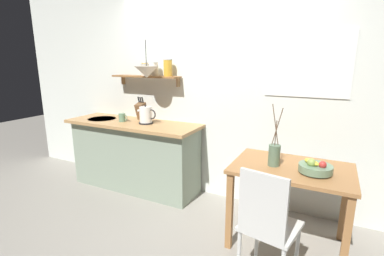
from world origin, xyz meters
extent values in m
plane|color=gray|center=(0.00, 0.00, 0.00)|extent=(14.00, 14.00, 0.00)
cube|color=silver|center=(0.20, 0.65, 1.35)|extent=(6.80, 0.10, 2.70)
cube|color=white|center=(1.05, 0.59, 1.67)|extent=(0.83, 0.01, 0.67)
cube|color=silver|center=(1.05, 0.60, 1.67)|extent=(0.77, 0.01, 0.61)
cube|color=gray|center=(-1.00, 0.32, 0.44)|extent=(1.74, 0.52, 0.88)
cube|color=tan|center=(-1.00, 0.30, 0.90)|extent=(1.83, 0.63, 0.04)
cylinder|color=#B7BABF|center=(-1.51, 0.28, 0.92)|extent=(0.38, 0.38, 0.01)
cube|color=brown|center=(-0.90, 0.49, 1.50)|extent=(0.99, 0.18, 0.02)
cube|color=#99754C|center=(-1.34, 0.57, 1.44)|extent=(0.02, 0.06, 0.12)
cube|color=#99754C|center=(-0.46, 0.57, 1.44)|extent=(0.02, 0.06, 0.12)
cylinder|color=gold|center=(-0.91, 0.49, 1.59)|extent=(0.08, 0.08, 0.16)
cylinder|color=silver|center=(-0.91, 0.49, 1.68)|extent=(0.08, 0.08, 0.01)
cylinder|color=beige|center=(-0.90, 0.49, 1.58)|extent=(0.11, 0.11, 0.14)
cylinder|color=silver|center=(-0.90, 0.49, 1.66)|extent=(0.11, 0.11, 0.01)
cylinder|color=beige|center=(-0.76, 0.49, 1.60)|extent=(0.09, 0.09, 0.16)
cylinder|color=silver|center=(-0.76, 0.49, 1.68)|extent=(0.09, 0.09, 0.01)
cylinder|color=beige|center=(-0.75, 0.49, 1.57)|extent=(0.08, 0.08, 0.12)
cylinder|color=silver|center=(-0.75, 0.49, 1.64)|extent=(0.09, 0.09, 0.01)
cylinder|color=gold|center=(-0.56, 0.49, 1.61)|extent=(0.11, 0.11, 0.20)
cylinder|color=silver|center=(-0.56, 0.49, 1.72)|extent=(0.11, 0.11, 0.01)
cube|color=#9E6B3D|center=(1.05, -0.03, 0.76)|extent=(1.04, 0.71, 0.03)
cube|color=#9E6B3D|center=(0.58, -0.34, 0.37)|extent=(0.06, 0.06, 0.74)
cube|color=#9E6B3D|center=(1.52, -0.34, 0.37)|extent=(0.06, 0.06, 0.74)
cube|color=#9E6B3D|center=(0.58, 0.27, 0.37)|extent=(0.06, 0.06, 0.74)
cube|color=#9E6B3D|center=(1.52, 0.27, 0.37)|extent=(0.06, 0.06, 0.74)
cube|color=silver|center=(0.98, -0.55, 0.46)|extent=(0.47, 0.46, 0.03)
cube|color=silver|center=(0.95, -0.74, 0.72)|extent=(0.35, 0.09, 0.48)
cylinder|color=silver|center=(1.18, -0.42, 0.22)|extent=(0.03, 0.03, 0.45)
cylinder|color=silver|center=(0.85, -0.36, 0.22)|extent=(0.03, 0.03, 0.45)
cylinder|color=silver|center=(0.78, -0.69, 0.22)|extent=(0.03, 0.03, 0.45)
cylinder|color=slate|center=(1.24, -0.09, 0.78)|extent=(0.12, 0.12, 0.01)
cylinder|color=slate|center=(1.24, -0.09, 0.82)|extent=(0.27, 0.27, 0.06)
ellipsoid|color=yellow|center=(1.21, -0.09, 0.87)|extent=(0.15, 0.14, 0.04)
sphere|color=red|center=(1.29, -0.12, 0.87)|extent=(0.06, 0.06, 0.06)
sphere|color=#8EA84C|center=(1.21, -0.12, 0.87)|extent=(0.07, 0.07, 0.07)
cylinder|color=#567056|center=(0.89, -0.07, 0.87)|extent=(0.10, 0.10, 0.19)
cylinder|color=brown|center=(0.88, -0.07, 1.16)|extent=(0.07, 0.03, 0.37)
cylinder|color=brown|center=(0.89, -0.07, 1.08)|extent=(0.01, 0.01, 0.23)
cylinder|color=brown|center=(0.90, -0.08, 1.14)|extent=(0.08, 0.01, 0.34)
cylinder|color=black|center=(-0.78, 0.30, 0.93)|extent=(0.18, 0.18, 0.02)
cylinder|color=white|center=(-0.78, 0.30, 1.04)|extent=(0.16, 0.16, 0.20)
sphere|color=black|center=(-0.78, 0.30, 1.15)|extent=(0.02, 0.02, 0.02)
cone|color=white|center=(-0.88, 0.30, 1.08)|extent=(0.04, 0.04, 0.04)
torus|color=black|center=(-0.69, 0.30, 1.05)|extent=(0.13, 0.02, 0.13)
cube|color=brown|center=(-0.97, 0.46, 1.04)|extent=(0.11, 0.17, 0.24)
cylinder|color=black|center=(-1.00, 0.45, 1.20)|extent=(0.02, 0.04, 0.08)
cylinder|color=black|center=(-0.97, 0.45, 1.20)|extent=(0.02, 0.04, 0.08)
cylinder|color=black|center=(-0.94, 0.45, 1.20)|extent=(0.02, 0.04, 0.08)
cylinder|color=slate|center=(-1.13, 0.26, 0.98)|extent=(0.09, 0.09, 0.11)
torus|color=slate|center=(-1.08, 0.26, 0.98)|extent=(0.07, 0.01, 0.07)
cylinder|color=black|center=(-0.74, 0.30, 1.79)|extent=(0.01, 0.01, 0.31)
cone|color=silver|center=(-0.74, 0.30, 1.57)|extent=(0.29, 0.29, 0.13)
sphere|color=white|center=(-0.74, 0.30, 1.53)|extent=(0.04, 0.04, 0.04)
camera|label=1|loc=(1.31, -2.54, 1.70)|focal=26.19mm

